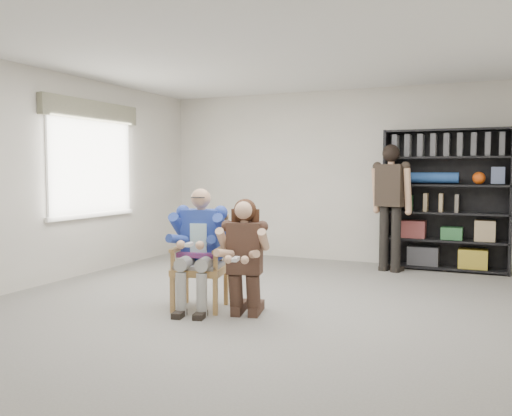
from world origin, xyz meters
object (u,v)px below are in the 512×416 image
at_px(kneeling_woman, 244,259).
at_px(standing_man, 390,209).
at_px(seated_man, 200,248).
at_px(armchair, 200,262).
at_px(bookshelf, 446,200).

relative_size(kneeling_woman, standing_man, 0.65).
height_order(seated_man, kneeling_woman, seated_man).
xyz_separation_m(armchair, seated_man, (0.00, 0.00, 0.15)).
distance_m(seated_man, kneeling_woman, 0.59).
height_order(armchair, bookshelf, bookshelf).
xyz_separation_m(seated_man, bookshelf, (2.22, 3.46, 0.39)).
xyz_separation_m(seated_man, standing_man, (1.49, 3.02, 0.27)).
distance_m(armchair, standing_man, 3.39).
relative_size(armchair, standing_man, 0.54).
height_order(armchair, standing_man, standing_man).
distance_m(armchair, bookshelf, 4.14).
height_order(kneeling_woman, bookshelf, bookshelf).
relative_size(seated_man, bookshelf, 0.62).
bearing_deg(kneeling_woman, standing_man, 61.42).
distance_m(armchair, seated_man, 0.15).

